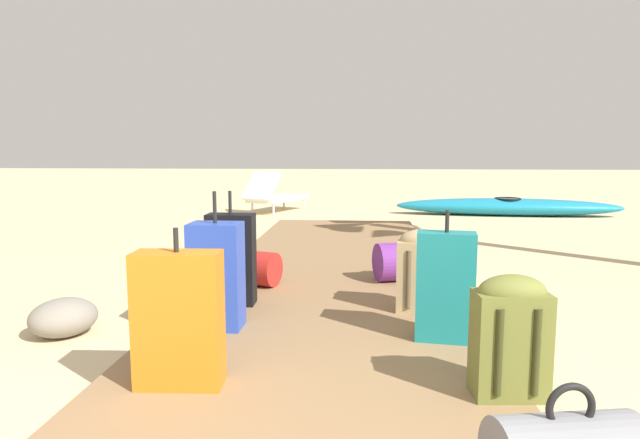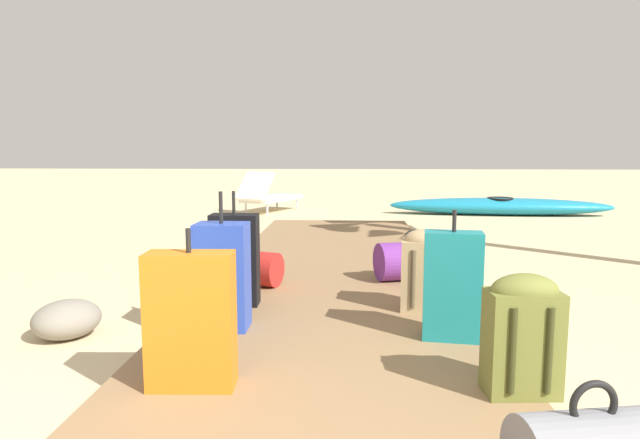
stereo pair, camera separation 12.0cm
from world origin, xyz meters
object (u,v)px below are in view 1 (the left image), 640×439
suitcase_orange (179,319)px  kayak (507,207)px  suitcase_black (231,259)px  backpack_tan (421,268)px  suitcase_blue (216,275)px  lounge_chair (275,195)px  backpack_olive (510,333)px  duffel_bag_purple (412,261)px  duffel_bag_red (246,267)px  suitcase_teal (445,286)px

suitcase_orange → kayak: bearing=65.2°
suitcase_black → backpack_tan: bearing=-3.0°
suitcase_blue → lounge_chair: suitcase_blue is taller
kayak → backpack_olive: bearing=-104.7°
duffel_bag_purple → duffel_bag_red: duffel_bag_purple is taller
duffel_bag_red → backpack_tan: size_ratio=1.07×
backpack_tan → duffel_bag_purple: bearing=88.6°
suitcase_orange → lounge_chair: (-0.81, 7.92, -0.08)m
duffel_bag_purple → suitcase_blue: bearing=-134.7°
lounge_chair → suitcase_blue: bearing=-83.9°
suitcase_orange → suitcase_black: bearing=93.3°
backpack_olive → suitcase_black: 2.14m
lounge_chair → kayak: 4.39m
suitcase_orange → suitcase_black: 1.39m
duffel_bag_purple → suitcase_orange: 2.59m
suitcase_blue → backpack_tan: suitcase_blue is taller
duffel_bag_red → suitcase_blue: bearing=-87.2°
backpack_olive → backpack_tan: (-0.26, 1.32, 0.00)m
suitcase_blue → suitcase_orange: bearing=-86.8°
backpack_olive → lounge_chair: (-2.35, 7.92, -0.05)m
backpack_olive → lounge_chair: 8.27m
suitcase_blue → backpack_tan: size_ratio=1.50×
suitcase_orange → suitcase_black: suitcase_black is taller
kayak → suitcase_teal: bearing=-107.5°
suitcase_orange → suitcase_black: (-0.08, 1.39, 0.01)m
suitcase_black → kayak: bearing=60.1°
duffel_bag_red → suitcase_teal: bearing=-40.3°
duffel_bag_red → backpack_tan: backpack_tan is taller
suitcase_blue → suitcase_black: suitcase_blue is taller
suitcase_orange → suitcase_teal: size_ratio=0.99×
suitcase_orange → kayak: suitcase_orange is taller
lounge_chair → suitcase_orange: bearing=-84.2°
suitcase_blue → backpack_tan: 1.41m
lounge_chair → kayak: bearing=-2.5°
duffel_bag_purple → suitcase_black: bearing=-148.7°
suitcase_blue → backpack_tan: (1.34, 0.46, -0.03)m
backpack_olive → duffel_bag_red: 2.58m
suitcase_teal → suitcase_black: suitcase_black is taller
duffel_bag_red → backpack_tan: bearing=-25.5°
backpack_tan → lounge_chair: size_ratio=0.36×
suitcase_orange → backpack_tan: 1.84m
backpack_tan → suitcase_teal: size_ratio=0.75×
duffel_bag_purple → suitcase_teal: suitcase_teal is taller
duffel_bag_red → backpack_tan: (1.39, -0.66, 0.16)m
duffel_bag_red → suitcase_blue: (0.06, -1.12, 0.19)m
duffel_bag_purple → suitcase_orange: suitcase_orange is taller
lounge_chair → kayak: lounge_chair is taller
backpack_tan → suitcase_teal: bearing=-82.6°
suitcase_orange → backpack_tan: (1.29, 1.31, -0.02)m
suitcase_orange → kayak: (3.57, 7.73, -0.25)m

